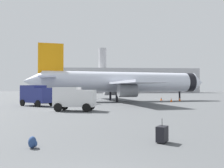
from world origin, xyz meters
TOP-DOWN VIEW (x-y plane):
  - airplane_at_gate at (5.21, 39.34)m, footprint 35.64×32.34m
  - service_truck at (-8.10, 28.33)m, footprint 5.13×4.70m
  - cargo_van at (-2.15, 20.76)m, footprint 4.70×3.04m
  - safety_cone_near at (13.41, 41.60)m, footprint 0.44×0.44m
  - safety_cone_mid at (14.05, 37.18)m, footprint 0.44×0.44m
  - safety_cone_far at (16.52, 39.60)m, footprint 0.44×0.44m
  - rolling_suitcase at (3.25, 5.56)m, footprint 0.69×0.75m
  - traveller_backpack at (-2.36, 4.97)m, footprint 0.36×0.40m
  - terminal_building at (18.80, 128.54)m, footprint 76.92×16.76m

SIDE VIEW (x-z plane):
  - traveller_backpack at x=-2.36m, z-range -0.01..0.47m
  - safety_cone_mid at x=14.05m, z-range -0.01..0.70m
  - safety_cone_far at x=16.52m, z-range -0.01..0.71m
  - safety_cone_near at x=13.41m, z-range -0.01..0.76m
  - rolling_suitcase at x=3.25m, z-range -0.16..0.94m
  - cargo_van at x=-2.15m, z-range 0.15..2.75m
  - service_truck at x=-8.10m, z-range 0.16..3.05m
  - airplane_at_gate at x=5.21m, z-range -1.59..8.91m
  - terminal_building at x=18.80m, z-range -5.83..19.79m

